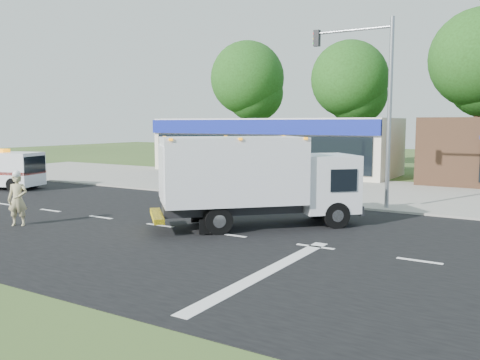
{
  "coord_description": "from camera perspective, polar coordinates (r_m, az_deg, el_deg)",
  "views": [
    {
      "loc": [
        8.82,
        -13.77,
        3.69
      ],
      "look_at": [
        -0.37,
        1.2,
        1.7
      ],
      "focal_mm": 38.0,
      "sensor_mm": 36.0,
      "label": 1
    }
  ],
  "objects": [
    {
      "name": "ambulance_van",
      "position": [
        31.37,
        -25.22,
        1.16
      ],
      "size": [
        5.06,
        2.99,
        2.24
      ],
      "rotation": [
        0.0,
        0.0,
        0.26
      ],
      "color": "white",
      "rests_on": "ground"
    },
    {
      "name": "lane_markings",
      "position": [
        14.95,
        0.5,
        -7.75
      ],
      "size": [
        55.2,
        7.0,
        0.01
      ],
      "color": "silver",
      "rests_on": "road_asphalt"
    },
    {
      "name": "emergency_worker",
      "position": [
        19.8,
        -23.7,
        -1.95
      ],
      "size": [
        0.83,
        0.76,
        2.01
      ],
      "rotation": [
        0.0,
        0.0,
        0.59
      ],
      "color": "tan",
      "rests_on": "ground"
    },
    {
      "name": "ground",
      "position": [
        16.76,
        -1.08,
        -6.25
      ],
      "size": [
        120.0,
        120.0,
        0.0
      ],
      "primitive_type": "plane",
      "color": "#385123",
      "rests_on": "ground"
    },
    {
      "name": "road_asphalt",
      "position": [
        16.76,
        -1.08,
        -6.23
      ],
      "size": [
        60.0,
        14.0,
        0.02
      ],
      "primitive_type": "cube",
      "color": "black",
      "rests_on": "ground"
    },
    {
      "name": "ems_box_truck",
      "position": [
        17.87,
        1.64,
        0.55
      ],
      "size": [
        6.71,
        6.66,
        3.21
      ],
      "rotation": [
        0.0,
        0.0,
        0.78
      ],
      "color": "black",
      "rests_on": "ground"
    },
    {
      "name": "retail_strip_mall",
      "position": [
        38.16,
        3.67,
        3.92
      ],
      "size": [
        18.0,
        6.2,
        4.0
      ],
      "color": "beige",
      "rests_on": "ground"
    },
    {
      "name": "parking_apron",
      "position": [
        29.37,
        13.8,
        -0.93
      ],
      "size": [
        60.0,
        9.0,
        0.02
      ],
      "primitive_type": "cube",
      "color": "gray",
      "rests_on": "ground"
    },
    {
      "name": "sidewalk",
      "position": [
        23.95,
        9.56,
        -2.35
      ],
      "size": [
        60.0,
        2.4,
        0.12
      ],
      "primitive_type": "cube",
      "color": "gray",
      "rests_on": "ground"
    },
    {
      "name": "traffic_signal_pole",
      "position": [
        22.36,
        14.88,
        9.41
      ],
      "size": [
        3.51,
        0.25,
        8.0
      ],
      "color": "gray",
      "rests_on": "ground"
    },
    {
      "name": "background_trees",
      "position": [
        43.19,
        18.84,
        11.02
      ],
      "size": [
        36.77,
        7.39,
        12.1
      ],
      "color": "#332114",
      "rests_on": "ground"
    }
  ]
}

